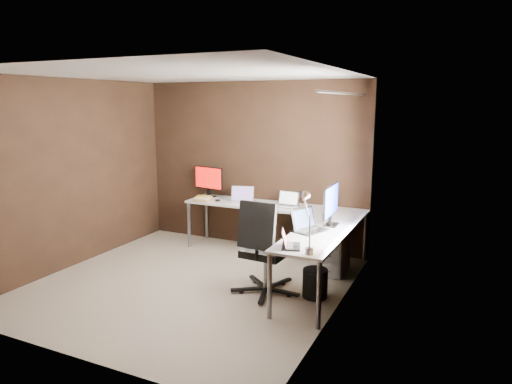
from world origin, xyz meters
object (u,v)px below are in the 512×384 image
Objects in this scene: desk_lamp at (306,214)px; drawer_pedestal at (330,249)px; book_stack at (203,199)px; laptop_white at (242,199)px; laptop_black_big at (307,226)px; monitor_right at (331,203)px; wastebasket at (315,283)px; laptop_silver at (287,203)px; office_chair at (265,266)px; laptop_black_small at (288,243)px; monitor_left at (209,180)px.

drawer_pedestal is at bearing 109.39° from desk_lamp.
book_stack reaches higher than drawer_pedestal.
book_stack is 2.69m from desk_lamp.
laptop_black_big reaches higher than laptop_white.
monitor_right reaches higher than wastebasket.
laptop_silver is 0.30× the size of office_chair.
laptop_black_big is 0.40× the size of office_chair.
laptop_black_small reaches higher than book_stack.
monitor_left reaches higher than drawer_pedestal.
laptop_silver is (1.37, -0.13, -0.22)m from monitor_left.
desk_lamp is at bearing -83.33° from wastebasket.
wastebasket is at bearing -51.88° from laptop_silver.
monitor_left is 2.37m from monitor_right.
laptop_white is 0.35× the size of office_chair.
monitor_left is at bearing 27.92° from laptop_black_small.
monitor_left is at bearing 80.52° from laptop_black_big.
laptop_silver is at bearing 104.03° from office_chair.
drawer_pedestal is at bearing 12.58° from monitor_right.
drawer_pedestal is 1.46m from laptop_black_small.
laptop_black_small reaches higher than drawer_pedestal.
laptop_black_big is (2.03, -1.20, -0.21)m from monitor_left.
book_stack is 0.43× the size of desk_lamp.
drawer_pedestal is 0.95m from laptop_silver.
laptop_white is 1.18× the size of wastebasket.
laptop_white is at bearing 63.64° from monitor_right.
wastebasket is (-0.07, 0.58, -0.95)m from desk_lamp.
monitor_right is at bearing -11.25° from monitor_left.
monitor_right is 0.54× the size of office_chair.
laptop_black_big is 1.74× the size of book_stack.
laptop_black_big reaches higher than wastebasket.
drawer_pedestal is 2.28m from monitor_left.
desk_lamp is at bearing -178.81° from monitor_right.
laptop_silver is 1.28m from book_stack.
office_chair reaches higher than laptop_silver.
monitor_right reaches higher than laptop_white.
monitor_left is 0.89× the size of desk_lamp.
desk_lamp is (0.88, -1.79, 0.33)m from laptop_silver.
drawer_pedestal is 1.82× the size of laptop_silver.
drawer_pedestal is 0.81m from monitor_right.
monitor_right reaches higher than office_chair.
monitor_left reaches higher than laptop_silver.
monitor_right is at bearing 106.37° from desk_lamp.
laptop_black_big is at bearing -20.39° from monitor_left.
laptop_silver is (-0.84, 0.73, -0.23)m from monitor_right.
office_chair reaches higher than laptop_black_big.
desk_lamp reaches higher than monitor_left.
desk_lamp is (2.15, -1.59, 0.34)m from book_stack.
laptop_black_small is at bearing -38.11° from book_stack.
monitor_right is at bearing -6.80° from laptop_black_big.
monitor_right is at bearing -36.96° from laptop_silver.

